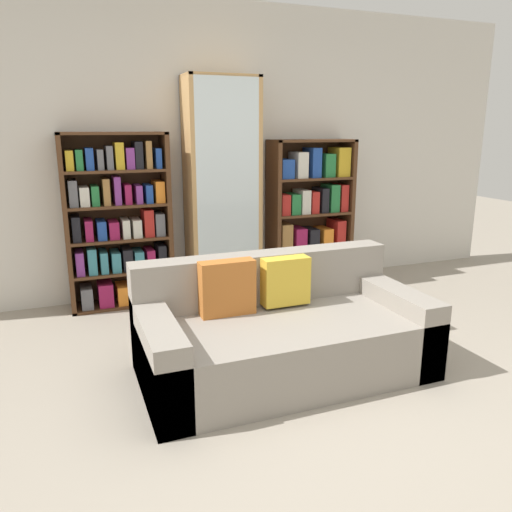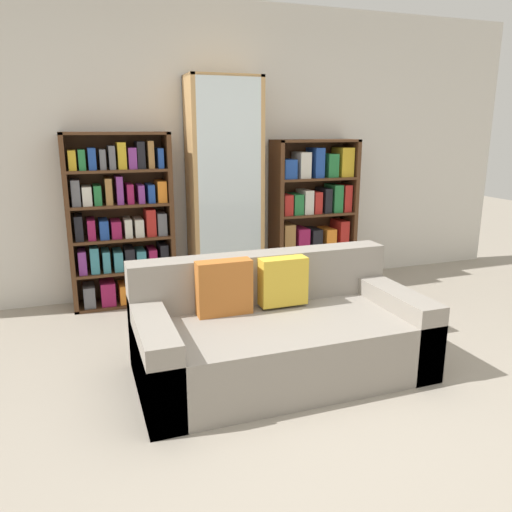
% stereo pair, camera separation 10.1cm
% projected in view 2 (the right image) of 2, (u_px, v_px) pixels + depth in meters
% --- Properties ---
extents(ground_plane, '(16.00, 16.00, 0.00)m').
position_uv_depth(ground_plane, '(314.00, 419.00, 2.78)').
color(ground_plane, gray).
extents(wall_back, '(6.90, 0.06, 2.70)m').
position_uv_depth(wall_back, '(201.00, 152.00, 4.73)').
color(wall_back, beige).
rests_on(wall_back, ground).
extents(couch, '(1.84, 0.92, 0.75)m').
position_uv_depth(couch, '(278.00, 334.00, 3.27)').
color(couch, gray).
rests_on(couch, ground).
extents(bookshelf_left, '(0.90, 0.32, 1.54)m').
position_uv_depth(bookshelf_left, '(121.00, 224.00, 4.43)').
color(bookshelf_left, '#4C2D19').
rests_on(bookshelf_left, ground).
extents(display_cabinet, '(0.67, 0.36, 2.03)m').
position_uv_depth(display_cabinet, '(224.00, 190.00, 4.66)').
color(display_cabinet, tan).
rests_on(display_cabinet, ground).
extents(bookshelf_right, '(0.86, 0.32, 1.46)m').
position_uv_depth(bookshelf_right, '(313.00, 215.00, 5.06)').
color(bookshelf_right, '#4C2D19').
rests_on(bookshelf_right, ground).
extents(wine_bottle, '(0.08, 0.08, 0.34)m').
position_uv_depth(wine_bottle, '(314.00, 307.00, 4.12)').
color(wine_bottle, '#143819').
rests_on(wine_bottle, ground).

